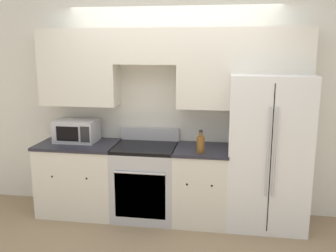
# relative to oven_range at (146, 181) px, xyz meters

# --- Properties ---
(ground_plane) EXTENTS (12.00, 12.00, 0.00)m
(ground_plane) POSITION_rel_oven_range_xyz_m (0.27, -0.31, -0.45)
(ground_plane) COLOR #937A5B
(wall_back) EXTENTS (8.00, 0.39, 2.60)m
(wall_back) POSITION_rel_oven_range_xyz_m (0.29, 0.27, 1.06)
(wall_back) COLOR silver
(wall_back) RESTS_ON ground_plane
(lower_cabinets_left) EXTENTS (0.96, 0.64, 0.88)m
(lower_cabinets_left) POSITION_rel_oven_range_xyz_m (-0.83, -0.00, -0.00)
(lower_cabinets_left) COLOR silver
(lower_cabinets_left) RESTS_ON ground_plane
(lower_cabinets_right) EXTENTS (0.63, 0.64, 0.88)m
(lower_cabinets_right) POSITION_rel_oven_range_xyz_m (0.67, -0.00, -0.00)
(lower_cabinets_right) COLOR silver
(lower_cabinets_right) RESTS_ON ground_plane
(oven_range) EXTENTS (0.73, 0.65, 1.04)m
(oven_range) POSITION_rel_oven_range_xyz_m (0.00, 0.00, 0.00)
(oven_range) COLOR #B7B7BC
(oven_range) RESTS_ON ground_plane
(refrigerator) EXTENTS (0.88, 0.78, 1.74)m
(refrigerator) POSITION_rel_oven_range_xyz_m (1.41, 0.06, 0.42)
(refrigerator) COLOR white
(refrigerator) RESTS_ON ground_plane
(microwave) EXTENTS (0.50, 0.36, 0.27)m
(microwave) POSITION_rel_oven_range_xyz_m (-0.88, 0.08, 0.57)
(microwave) COLOR #B7B7BC
(microwave) RESTS_ON lower_cabinets_left
(bottle) EXTENTS (0.09, 0.09, 0.25)m
(bottle) POSITION_rel_oven_range_xyz_m (0.67, -0.18, 0.54)
(bottle) COLOR brown
(bottle) RESTS_ON lower_cabinets_right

